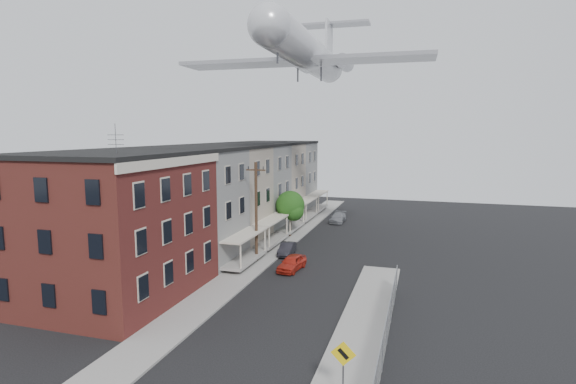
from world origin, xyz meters
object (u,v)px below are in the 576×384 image
(warning_sign, at_px, (343,362))
(car_far, at_px, (338,218))
(car_near, at_px, (292,263))
(utility_pole, at_px, (256,210))
(street_tree, at_px, (291,207))
(airplane, at_px, (309,54))
(car_mid, at_px, (287,249))

(warning_sign, height_order, car_far, warning_sign)
(warning_sign, relative_size, car_near, 0.74)
(warning_sign, bearing_deg, car_near, 113.03)
(warning_sign, bearing_deg, utility_pole, 120.48)
(street_tree, distance_m, airplane, 16.36)
(car_mid, distance_m, car_far, 16.93)
(utility_pole, xyz_separation_m, car_far, (3.80, 19.72, -4.07))
(utility_pole, bearing_deg, street_tree, 88.11)
(warning_sign, distance_m, car_near, 18.95)
(utility_pole, bearing_deg, airplane, 76.48)
(warning_sign, xyz_separation_m, car_near, (-7.40, 17.41, -1.24))
(warning_sign, height_order, utility_pole, utility_pole)
(utility_pole, distance_m, street_tree, 10.00)
(car_mid, bearing_deg, airplane, 82.71)
(car_near, height_order, car_far, car_near)
(street_tree, relative_size, car_far, 1.24)
(street_tree, distance_m, car_mid, 7.79)
(warning_sign, relative_size, street_tree, 0.54)
(warning_sign, bearing_deg, car_far, 100.81)
(car_near, distance_m, airplane, 22.15)
(car_near, xyz_separation_m, car_mid, (-1.80, 4.50, -0.07))
(warning_sign, xyz_separation_m, car_far, (-7.40, 38.74, -1.27))
(warning_sign, distance_m, car_mid, 23.79)
(warning_sign, bearing_deg, airplane, 107.26)
(car_near, bearing_deg, car_far, 96.92)
(utility_pole, height_order, airplane, airplane)
(street_tree, bearing_deg, car_far, 70.48)
(utility_pole, relative_size, car_mid, 2.56)
(warning_sign, bearing_deg, car_mid, 112.78)
(airplane, bearing_deg, car_mid, -92.62)
(utility_pole, bearing_deg, car_mid, 55.22)
(street_tree, distance_m, car_near, 12.38)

